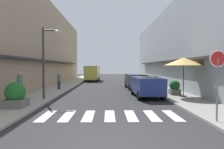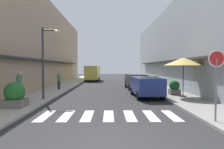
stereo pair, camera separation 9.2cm
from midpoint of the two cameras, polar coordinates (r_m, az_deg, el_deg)
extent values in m
plane|color=#2B2B2D|center=(22.03, -0.99, -3.67)|extent=(89.08, 89.08, 0.00)
cube|color=#ADA899|center=(22.59, -13.93, -3.43)|extent=(2.58, 56.69, 0.12)
cube|color=gray|center=(22.60, 11.94, -3.42)|extent=(2.58, 56.69, 0.12)
cube|color=tan|center=(24.70, -22.17, 7.68)|extent=(5.00, 38.44, 9.37)
cube|color=#332D2D|center=(23.74, -15.89, 3.43)|extent=(0.50, 26.91, 0.16)
cube|color=#939EA8|center=(24.69, 20.14, 6.99)|extent=(5.00, 38.44, 8.75)
cube|color=#332D2D|center=(23.75, 13.88, 3.45)|extent=(0.50, 26.91, 0.16)
cube|color=silver|center=(9.94, -17.87, -10.79)|extent=(0.45, 2.20, 0.01)
cube|color=silver|center=(9.71, -12.40, -11.04)|extent=(0.45, 2.20, 0.01)
cube|color=silver|center=(9.57, -6.70, -11.20)|extent=(0.45, 2.20, 0.01)
cube|color=silver|center=(9.53, -0.90, -11.25)|extent=(0.45, 2.20, 0.01)
cube|color=silver|center=(9.58, 4.91, -11.19)|extent=(0.45, 2.20, 0.01)
cube|color=silver|center=(9.72, 10.59, -11.02)|extent=(0.45, 2.20, 0.01)
cube|color=silver|center=(9.95, 16.05, -10.75)|extent=(0.45, 2.20, 0.01)
cube|color=navy|center=(15.30, 9.24, -2.89)|extent=(1.92, 4.23, 1.13)
cube|color=black|center=(15.07, 9.39, -1.81)|extent=(1.56, 2.39, 0.56)
cylinder|color=black|center=(16.55, 5.49, -4.47)|extent=(0.25, 0.65, 0.64)
cylinder|color=black|center=(16.87, 10.85, -4.37)|extent=(0.25, 0.65, 0.64)
cylinder|color=black|center=(13.86, 7.26, -5.75)|extent=(0.25, 0.65, 0.64)
cylinder|color=black|center=(14.24, 13.59, -5.58)|extent=(0.25, 0.65, 0.64)
cube|color=black|center=(21.17, 6.36, -1.51)|extent=(1.89, 4.52, 1.13)
cube|color=black|center=(20.93, 6.44, -0.72)|extent=(1.55, 2.55, 0.56)
cylinder|color=black|center=(22.55, 3.75, -2.72)|extent=(0.24, 0.65, 0.64)
cylinder|color=black|center=(22.79, 7.73, -2.69)|extent=(0.24, 0.65, 0.64)
cylinder|color=black|center=(19.64, 4.75, -3.44)|extent=(0.24, 0.65, 0.64)
cylinder|color=black|center=(19.91, 9.30, -3.38)|extent=(0.24, 0.65, 0.64)
cube|color=#D8CC4C|center=(32.76, -5.50, 0.54)|extent=(2.13, 5.46, 2.03)
cube|color=black|center=(32.48, -5.54, 1.86)|extent=(1.74, 3.08, 0.56)
cylinder|color=black|center=(34.68, -6.64, -1.06)|extent=(0.24, 0.65, 0.64)
cylinder|color=black|center=(34.49, -3.69, -1.07)|extent=(0.24, 0.65, 0.64)
cylinder|color=black|center=(31.16, -7.49, -1.41)|extent=(0.24, 0.65, 0.64)
cylinder|color=black|center=(30.95, -4.20, -1.43)|extent=(0.24, 0.65, 0.64)
cylinder|color=slate|center=(8.90, 26.68, -3.84)|extent=(0.07, 0.07, 2.40)
cylinder|color=red|center=(8.86, 26.81, 3.89)|extent=(0.64, 0.03, 0.64)
torus|color=white|center=(8.86, 26.81, 3.89)|extent=(0.65, 0.05, 0.65)
cylinder|color=#38383D|center=(14.11, -18.52, 2.86)|extent=(0.14, 0.14, 4.61)
cylinder|color=#38383D|center=(14.18, -16.85, 11.62)|extent=(0.90, 0.10, 0.10)
ellipsoid|color=beige|center=(14.05, -15.04, 11.31)|extent=(0.44, 0.28, 0.20)
cylinder|color=#262626|center=(15.46, 18.82, -5.67)|extent=(0.48, 0.48, 0.06)
cylinder|color=#4C3823|center=(15.35, 18.88, -1.21)|extent=(0.06, 0.06, 2.47)
cone|color=#D8B259|center=(15.33, 18.93, 3.40)|extent=(2.72, 2.72, 0.55)
cube|color=slate|center=(11.96, -25.18, -7.13)|extent=(1.07, 1.07, 0.42)
sphere|color=#236628|center=(11.88, -25.22, -4.40)|extent=(1.04, 1.04, 1.04)
cube|color=slate|center=(16.42, 16.68, -4.58)|extent=(0.75, 0.75, 0.41)
sphere|color=#195623|center=(16.38, 16.70, -2.92)|extent=(0.78, 0.78, 0.78)
cube|color=slate|center=(20.83, 11.68, -3.08)|extent=(0.85, 0.85, 0.46)
sphere|color=#236628|center=(20.79, 11.70, -1.55)|extent=(0.93, 0.93, 0.93)
cylinder|color=#282B33|center=(14.06, -24.17, -4.82)|extent=(0.26, 0.26, 0.88)
cylinder|color=#4C7259|center=(13.99, -24.22, -1.61)|extent=(0.34, 0.34, 0.70)
sphere|color=tan|center=(13.97, -24.25, 0.31)|extent=(0.24, 0.24, 0.24)
cylinder|color=#282B33|center=(20.09, -14.50, -2.86)|extent=(0.26, 0.26, 0.76)
cylinder|color=#4C7259|center=(20.04, -14.52, -0.92)|extent=(0.34, 0.34, 0.60)
sphere|color=tan|center=(20.03, -14.53, 0.23)|extent=(0.21, 0.21, 0.21)
camera|label=1|loc=(0.05, -90.12, 0.00)|focal=33.28mm
camera|label=2|loc=(0.05, 89.88, 0.00)|focal=33.28mm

